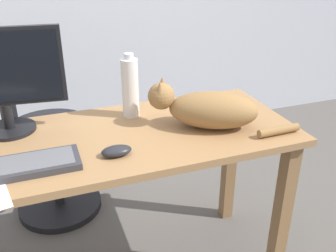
{
  "coord_description": "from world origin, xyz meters",
  "views": [
    {
      "loc": [
        -0.26,
        -1.32,
        1.45
      ],
      "look_at": [
        0.19,
        -0.1,
        0.82
      ],
      "focal_mm": 40.64,
      "sensor_mm": 36.0,
      "label": 1
    }
  ],
  "objects": [
    {
      "name": "office_chair",
      "position": [
        -0.28,
        0.64,
        0.42
      ],
      "size": [
        0.48,
        0.48,
        0.96
      ],
      "color": "black",
      "rests_on": "ground_plane"
    },
    {
      "name": "keyboard",
      "position": [
        -0.37,
        -0.13,
        0.77
      ],
      "size": [
        0.44,
        0.15,
        0.03
      ],
      "color": "#333338",
      "rests_on": "desk"
    },
    {
      "name": "desk",
      "position": [
        0.0,
        0.0,
        0.64
      ],
      "size": [
        1.46,
        0.6,
        0.76
      ],
      "color": "#9E7247",
      "rests_on": "ground_plane"
    },
    {
      "name": "computer_mouse",
      "position": [
        -0.03,
        -0.15,
        0.78
      ],
      "size": [
        0.11,
        0.06,
        0.04
      ],
      "primitive_type": "ellipsoid",
      "color": "#232328",
      "rests_on": "desk"
    },
    {
      "name": "monitor",
      "position": [
        -0.38,
        0.19,
        0.99
      ],
      "size": [
        0.48,
        0.2,
        0.41
      ],
      "color": "black",
      "rests_on": "desk"
    },
    {
      "name": "cat",
      "position": [
        0.38,
        -0.05,
        0.84
      ],
      "size": [
        0.55,
        0.34,
        0.2
      ],
      "color": "olive",
      "rests_on": "desk"
    },
    {
      "name": "water_bottle",
      "position": [
        0.12,
        0.17,
        0.89
      ],
      "size": [
        0.07,
        0.07,
        0.28
      ],
      "color": "silver",
      "rests_on": "desk"
    }
  ]
}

